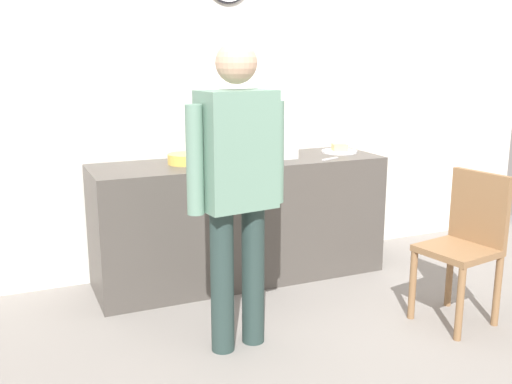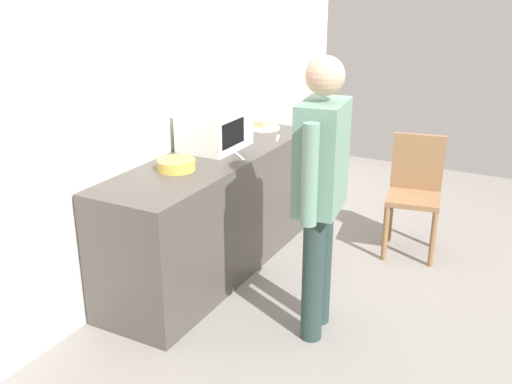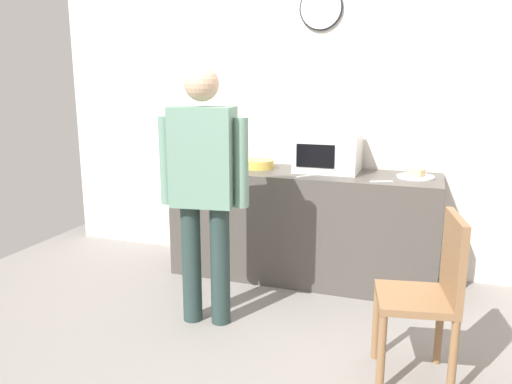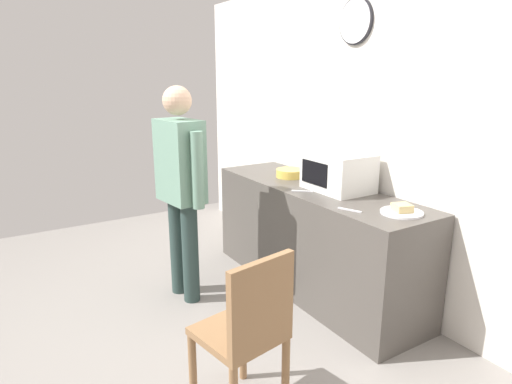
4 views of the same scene
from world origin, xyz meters
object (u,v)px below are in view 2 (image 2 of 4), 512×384
sandwich_plate (263,126)px  person_standing (321,181)px  microwave (215,128)px  wooden_chair (415,189)px  salad_bowl (176,165)px  spoon_utensil (239,156)px  fork_utensil (278,138)px

sandwich_plate → person_standing: size_ratio=0.16×
microwave → wooden_chair: bearing=-57.8°
person_standing → salad_bowl: bearing=88.7°
spoon_utensil → wooden_chair: bearing=-48.3°
microwave → person_standing: 1.24m
salad_bowl → wooden_chair: salad_bowl is taller
person_standing → spoon_utensil: bearing=59.3°
sandwich_plate → fork_utensil: (-0.23, -0.25, -0.01)m
salad_bowl → person_standing: person_standing is taller
sandwich_plate → fork_utensil: sandwich_plate is taller
spoon_utensil → wooden_chair: wooden_chair is taller
microwave → sandwich_plate: 0.70m
sandwich_plate → fork_utensil: bearing=-132.9°
microwave → fork_utensil: 0.56m
microwave → fork_utensil: (0.46, -0.30, -0.15)m
person_standing → wooden_chair: person_standing is taller
sandwich_plate → salad_bowl: (-1.26, -0.00, 0.02)m
salad_bowl → spoon_utensil: (0.46, -0.22, -0.03)m
microwave → salad_bowl: bearing=-174.9°
salad_bowl → fork_utensil: size_ratio=1.49×
microwave → salad_bowl: (-0.57, -0.05, -0.11)m
wooden_chair → microwave: bearing=122.2°
salad_bowl → fork_utensil: salad_bowl is taller
microwave → wooden_chair: size_ratio=0.53×
sandwich_plate → salad_bowl: bearing=-180.0°
salad_bowl → sandwich_plate: bearing=0.0°
microwave → salad_bowl: size_ratio=1.98×
spoon_utensil → fork_utensil: bearing=-2.9°
salad_bowl → fork_utensil: bearing=-13.5°
microwave → wooden_chair: (0.83, -1.32, -0.52)m
microwave → spoon_utensil: microwave is taller
fork_utensil → person_standing: 1.32m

